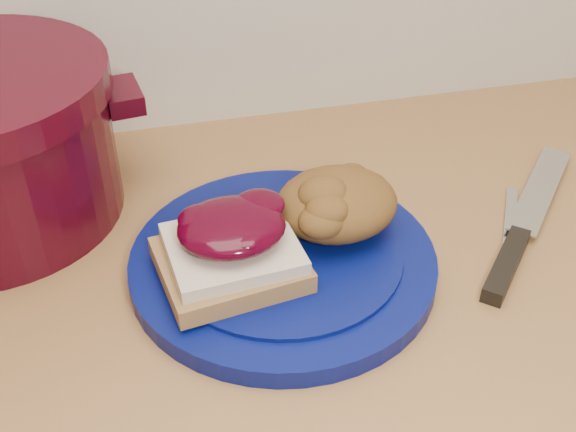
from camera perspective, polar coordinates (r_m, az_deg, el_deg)
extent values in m
cylinder|color=#060E55|center=(0.70, -0.40, -3.68)|extent=(0.31, 0.31, 0.02)
cube|color=olive|center=(0.67, -4.58, -3.84)|extent=(0.14, 0.13, 0.02)
cube|color=beige|center=(0.66, -4.41, -2.58)|extent=(0.12, 0.11, 0.01)
ellipsoid|color=#310110|center=(0.65, -4.49, -0.86)|extent=(0.10, 0.09, 0.03)
ellipsoid|color=brown|center=(0.71, 3.87, 0.98)|extent=(0.13, 0.11, 0.06)
cube|color=black|center=(0.73, 16.87, -3.71)|extent=(0.09, 0.09, 0.02)
cube|color=silver|center=(0.85, 19.32, 2.05)|extent=(0.15, 0.16, 0.00)
cube|color=silver|center=(0.79, 17.11, -0.91)|extent=(0.09, 0.14, 0.00)
cube|color=#360510|center=(0.79, -12.94, 9.21)|extent=(0.04, 0.07, 0.02)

